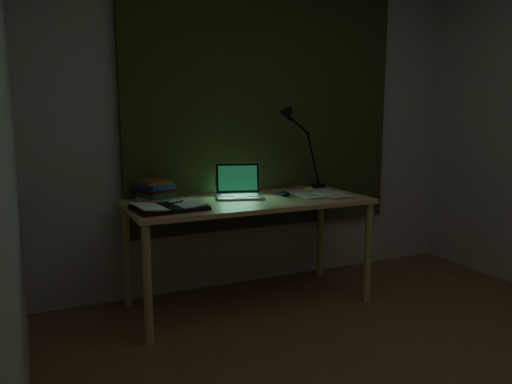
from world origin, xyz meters
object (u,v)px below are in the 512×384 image
(loose_papers, at_px, (320,194))
(book_stack, at_px, (156,190))
(desk, at_px, (249,252))
(desk_lamp, at_px, (319,150))
(open_textbook, at_px, (169,207))
(laptop, at_px, (240,181))

(loose_papers, bearing_deg, book_stack, 166.70)
(desk, height_order, book_stack, book_stack)
(book_stack, relative_size, desk_lamp, 0.38)
(open_textbook, bearing_deg, laptop, 13.72)
(desk, relative_size, loose_papers, 5.00)
(book_stack, height_order, loose_papers, book_stack)
(desk, relative_size, book_stack, 7.30)
(book_stack, distance_m, desk_lamp, 1.35)
(laptop, xyz_separation_m, loose_papers, (0.57, -0.13, -0.11))
(laptop, height_order, desk_lamp, desk_lamp)
(open_textbook, xyz_separation_m, book_stack, (-0.00, 0.33, 0.06))
(laptop, bearing_deg, book_stack, -177.28)
(open_textbook, xyz_separation_m, desk_lamp, (1.33, 0.40, 0.28))
(desk, distance_m, laptop, 0.50)
(laptop, relative_size, loose_papers, 1.11)
(open_textbook, relative_size, desk_lamp, 0.73)
(desk, xyz_separation_m, open_textbook, (-0.59, -0.11, 0.39))
(open_textbook, distance_m, desk_lamp, 1.41)
(desk_lamp, bearing_deg, desk, -147.12)
(desk, height_order, desk_lamp, desk_lamp)
(desk_lamp, bearing_deg, open_textbook, -151.55)
(laptop, distance_m, book_stack, 0.58)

